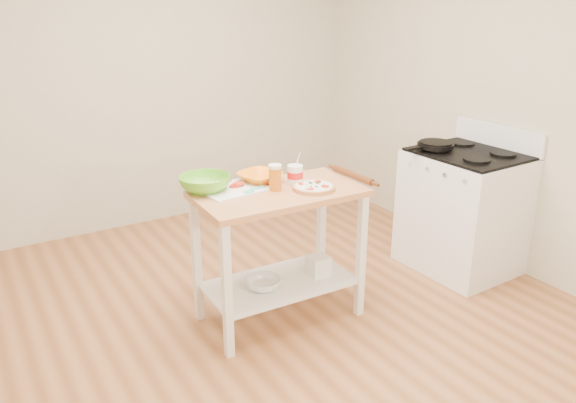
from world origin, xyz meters
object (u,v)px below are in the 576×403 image
Objects in this scene: yogurt_tub at (295,174)px; shelf_bin at (318,265)px; cutting_board at (233,189)px; rolling_pin at (353,175)px; prep_island at (279,229)px; knife at (209,186)px; pizza at (313,187)px; skillet at (435,145)px; gas_stove at (463,210)px; orange_bowl at (260,177)px; green_bowl at (205,184)px; shelf_glass_bowl at (264,284)px; beer_pint at (275,177)px; spatula at (253,190)px.

shelf_bin is at bearing -42.95° from yogurt_tub.
rolling_pin reaches higher than cutting_board.
knife reaches higher than prep_island.
prep_island is 0.35m from pizza.
rolling_pin reaches higher than shelf_bin.
skillet is 3.26× the size of shelf_bin.
pizza and rolling_pin have the same top height.
orange_bowl is at bearing 167.57° from gas_stove.
gas_stove is 4.15× the size of orange_bowl.
green_bowl is 0.75m from shelf_glass_bowl.
skillet reaches higher than pizza.
skillet is 1.91× the size of shelf_glass_bowl.
pizza is 0.35m from rolling_pin.
shelf_glass_bowl is at bearing -174.10° from skillet.
orange_bowl reaches higher than rolling_pin.
orange_bowl is (0.22, 0.05, 0.03)m from cutting_board.
beer_pint is 0.18m from yogurt_tub.
cutting_board reaches higher than spatula.
gas_stove is at bearing -2.17° from shelf_bin.
knife is 2.02× the size of shelf_bin.
gas_stove reaches higher than cutting_board.
prep_island is 2.74× the size of rolling_pin.
shelf_glass_bowl is (-0.30, -0.09, -0.67)m from yogurt_tub.
skillet is 1.45m from beer_pint.
shelf_glass_bowl is at bearing 178.39° from rolling_pin.
spatula is 0.16m from beer_pint.
rolling_pin is (0.56, -0.26, -0.01)m from orange_bowl.
skillet is at bearing -4.21° from green_bowl.
knife is 0.72m from shelf_glass_bowl.
gas_stove reaches higher than shelf_glass_bowl.
skillet is at bearing 8.75° from pizza.
prep_island is 0.37m from shelf_glass_bowl.
prep_island is at bearing 174.92° from gas_stove.
beer_pint reaches higher than shelf_glass_bowl.
beer_pint reaches higher than shelf_bin.
beer_pint is (-0.01, 0.02, 0.34)m from prep_island.
knife reaches higher than spatula.
spatula is at bearing 156.66° from pizza.
rolling_pin is (0.78, -0.21, 0.01)m from cutting_board.
skillet is at bearing -7.74° from cutting_board.
yogurt_tub reaches higher than rolling_pin.
pizza is 0.25m from beer_pint.
yogurt_tub is 0.96× the size of shelf_glass_bowl.
knife is 0.56m from yogurt_tub.
orange_bowl is at bearing 155.17° from rolling_pin.
pizza is 1.00× the size of knife.
cutting_board is 0.16m from knife.
shelf_glass_bowl is (-0.12, -0.05, -0.69)m from beer_pint.
prep_island is 0.42m from shelf_bin.
green_bowl is at bearing 169.00° from gas_stove.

